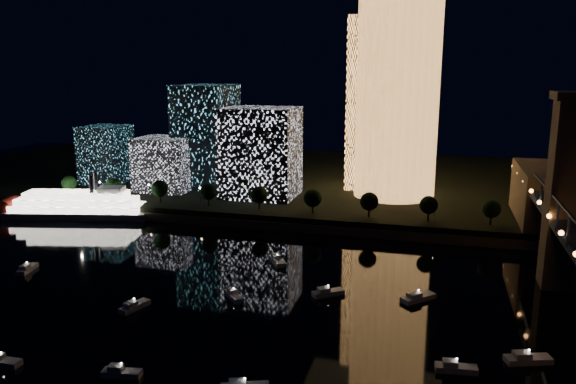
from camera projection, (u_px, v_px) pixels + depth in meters
The scene contains 10 objects.
ground at pixel (266, 344), 115.72m from camera, with size 520.00×520.00×0.00m, color black.
far_bank at pixel (367, 182), 265.94m from camera, with size 420.00×160.00×5.00m, color black.
seawall at pixel (337, 229), 192.66m from camera, with size 420.00×6.00×3.00m, color #6B5E4C.
tower_cylindrical at pixel (398, 88), 218.67m from camera, with size 34.00×34.00×85.96m.
tower_rectangular at pixel (376, 104), 237.33m from camera, with size 22.41×22.41×71.31m, color #FFA651.
midrise_blocks at pixel (205, 147), 237.34m from camera, with size 99.49×41.36×43.63m.
riverboat at pixel (71, 206), 212.73m from camera, with size 58.66×23.90×17.34m.
motorboats at pixel (262, 316), 126.97m from camera, with size 134.96×74.63×2.78m.
esplanade_trees at pixel (260, 195), 203.98m from camera, with size 166.06×6.60×8.80m.
street_lamps at pixel (254, 195), 211.02m from camera, with size 132.70×0.70×5.65m.
Camera 1 is at (32.14, -101.30, 55.66)m, focal length 35.00 mm.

